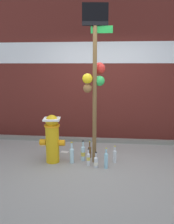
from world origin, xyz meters
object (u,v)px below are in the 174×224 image
Objects in this scene: bottle_3 at (96,162)px; bottle_4 at (106,160)px; bottle_0 at (83,153)px; bottle_6 at (72,154)px; memorial_post at (95,66)px; fire_hydrant at (52,138)px; bottle_1 at (90,151)px; bottle_2 at (88,159)px; bottle_5 at (115,156)px.

bottle_3 is 0.77× the size of bottle_4.
bottle_6 is (-0.19, -0.13, 0.01)m from bottle_0.
bottle_3 is at bearing -48.93° from bottle_0.
memorial_post reaches higher than bottle_3.
memorial_post is 1.51m from fire_hydrant.
bottle_0 is at bearing 176.79° from memorial_post.
bottle_1 is 1.15× the size of bottle_3.
bottle_5 is at bearing 19.88° from bottle_2.
fire_hydrant is 0.65m from bottle_0.
fire_hydrant reaches higher than bottle_5.
memorial_post is 9.77× the size of bottle_3.
fire_hydrant is at bearing -167.84° from bottle_0.
memorial_post is 7.15× the size of bottle_0.
bottle_2 is at bearing 147.36° from bottle_3.
bottle_3 is at bearing 178.95° from bottle_4.
memorial_post is at bearing 65.62° from bottle_2.
bottle_4 is (1.00, -0.19, -0.31)m from fire_hydrant.
bottle_6 is at bearing 159.80° from bottle_3.
bottle_1 is at bearing 156.40° from bottle_5.
bottle_2 is at bearing -60.16° from bottle_0.
bottle_2 is at bearing -114.38° from memorial_post.
bottle_4 is 0.66m from bottle_6.
bottle_5 is at bearing 6.73° from bottle_6.
memorial_post is 8.62× the size of bottle_5.
bottle_4 reaches higher than bottle_2.
fire_hydrant reaches higher than bottle_3.
bottle_3 is 0.88× the size of bottle_5.
bottle_5 is at bearing 3.90° from fire_hydrant.
bottle_4 is at bearing -55.08° from bottle_1.
fire_hydrant is 1.06m from bottle_4.
bottle_5 reaches higher than bottle_3.
memorial_post is at bearing 127.90° from bottle_4.
bottle_4 is (0.18, -0.00, 0.05)m from bottle_3.
memorial_post is 1.65m from bottle_4.
bottle_3 is (0.26, -0.30, -0.05)m from bottle_0.
bottle_2 is (0.12, -0.21, -0.03)m from bottle_0.
fire_hydrant is 3.13× the size of bottle_3.
bottle_1 is 1.01× the size of bottle_5.
bottle_6 reaches higher than bottle_5.
bottle_0 is at bearing 34.66° from bottle_6.
fire_hydrant reaches higher than bottle_0.
memorial_post is at bearing 100.15° from bottle_3.
bottle_0 is 0.41m from bottle_3.
memorial_post is 1.67m from bottle_5.
bottle_1 is 0.38m from bottle_2.
bottle_0 reaches higher than bottle_4.
memorial_post is 8.96× the size of bottle_2.
bottle_6 is (-0.30, -0.30, 0.04)m from bottle_1.
bottle_5 is (0.33, 0.26, 0.03)m from bottle_3.
bottle_2 is at bearing -7.70° from fire_hydrant.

